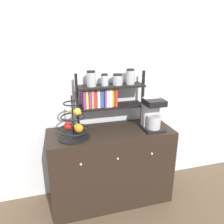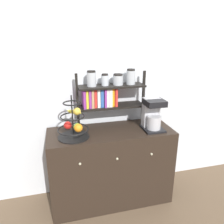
% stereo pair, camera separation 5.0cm
% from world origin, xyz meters
% --- Properties ---
extents(ground_plane, '(12.00, 12.00, 0.00)m').
position_xyz_m(ground_plane, '(0.00, 0.00, 0.00)').
color(ground_plane, brown).
extents(wall_back, '(7.00, 0.05, 2.60)m').
position_xyz_m(wall_back, '(0.00, 0.52, 1.30)').
color(wall_back, silver).
rests_on(wall_back, ground_plane).
extents(sideboard, '(1.24, 0.49, 0.81)m').
position_xyz_m(sideboard, '(0.00, 0.24, 0.40)').
color(sideboard, black).
rests_on(sideboard, ground_plane).
extents(coffee_maker, '(0.20, 0.23, 0.31)m').
position_xyz_m(coffee_maker, '(0.41, 0.19, 0.96)').
color(coffee_maker, black).
rests_on(coffee_maker, sideboard).
extents(fruit_stand, '(0.29, 0.29, 0.40)m').
position_xyz_m(fruit_stand, '(-0.36, 0.17, 0.94)').
color(fruit_stand, black).
rests_on(fruit_stand, sideboard).
extents(shelf_hutch, '(0.71, 0.20, 0.58)m').
position_xyz_m(shelf_hutch, '(-0.01, 0.37, 1.16)').
color(shelf_hutch, black).
rests_on(shelf_hutch, sideboard).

